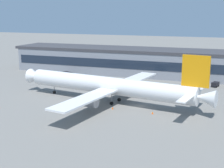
{
  "coord_description": "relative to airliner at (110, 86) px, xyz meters",
  "views": [
    {
      "loc": [
        24.53,
        -90.63,
        27.6
      ],
      "look_at": [
        -10.81,
        5.09,
        5.0
      ],
      "focal_mm": 51.58,
      "sensor_mm": 36.0,
      "label": 1
    }
  ],
  "objects": [
    {
      "name": "belt_loader",
      "position": [
        -32.18,
        33.08,
        -4.2
      ],
      "size": [
        6.5,
        5.06,
        1.95
      ],
      "color": "black",
      "rests_on": "ground_plane"
    },
    {
      "name": "terminal_building",
      "position": [
        9.89,
        49.42,
        0.57
      ],
      "size": [
        148.19,
        20.29,
        11.8
      ],
      "color": "gray",
      "rests_on": "ground_plane"
    },
    {
      "name": "airliner",
      "position": [
        0.0,
        0.0,
        0.0
      ],
      "size": [
        65.63,
        56.74,
        16.66
      ],
      "color": "white",
      "rests_on": "ground_plane"
    },
    {
      "name": "ground_plane",
      "position": [
        9.89,
        -0.94,
        -5.35
      ],
      "size": [
        600.0,
        600.0,
        0.0
      ],
      "primitive_type": "plane",
      "color": "slate"
    },
    {
      "name": "traffic_cone_1",
      "position": [
        3.24,
        -6.62,
        -5.02
      ],
      "size": [
        0.52,
        0.52,
        0.66
      ],
      "primitive_type": "cone",
      "color": "#F2590C",
      "rests_on": "ground_plane"
    },
    {
      "name": "traffic_cone_2",
      "position": [
        15.32,
        -7.09,
        -5.02
      ],
      "size": [
        0.54,
        0.54,
        0.67
      ],
      "primitive_type": "cone",
      "color": "#F2590C",
      "rests_on": "ground_plane"
    },
    {
      "name": "baggage_tug",
      "position": [
        29.95,
        34.21,
        -4.27
      ],
      "size": [
        2.99,
        4.04,
        1.85
      ],
      "color": "black",
      "rests_on": "ground_plane"
    }
  ]
}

